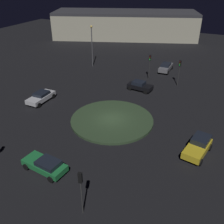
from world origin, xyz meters
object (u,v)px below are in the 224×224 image
at_px(car_black, 140,86).
at_px(store_building, 125,25).
at_px(car_green, 45,165).
at_px(traffic_light_west, 179,68).
at_px(car_silver, 41,97).
at_px(car_grey, 166,67).
at_px(traffic_light_east, 81,185).
at_px(streetlamp_southwest, 92,42).
at_px(car_yellow, 198,146).
at_px(traffic_light_west_near, 150,62).

height_order(car_black, store_building, store_building).
xyz_separation_m(car_green, traffic_light_west, (-25.71, 6.75, 2.33)).
height_order(car_green, car_black, car_black).
bearing_deg(car_green, car_black, -88.22).
distance_m(car_silver, car_grey, 23.97).
distance_m(traffic_light_west, traffic_light_east, 28.38).
distance_m(streetlamp_southwest, store_building, 26.00).
xyz_separation_m(car_grey, car_yellow, (22.80, 9.37, 0.03)).
relative_size(car_yellow, traffic_light_west, 1.02).
relative_size(car_silver, traffic_light_west, 1.06).
relative_size(car_green, traffic_light_west, 1.07).
relative_size(car_black, streetlamp_southwest, 0.51).
height_order(car_grey, car_yellow, car_yellow).
bearing_deg(car_grey, streetlamp_southwest, 103.70).
distance_m(car_yellow, streetlamp_southwest, 30.50).
relative_size(traffic_light_west, store_building, 0.11).
bearing_deg(store_building, car_grey, 107.91).
height_order(traffic_light_west, store_building, store_building).
relative_size(car_silver, traffic_light_east, 1.09).
relative_size(car_silver, store_building, 0.11).
bearing_deg(car_silver, car_black, -49.20).
bearing_deg(car_black, car_grey, 88.46).
bearing_deg(car_green, traffic_light_west, -98.32).
bearing_deg(car_yellow, traffic_light_west, -150.20).
distance_m(car_black, traffic_light_west, 7.01).
distance_m(traffic_light_west, store_building, 35.33).
relative_size(car_green, car_silver, 1.01).
height_order(car_yellow, traffic_light_west_near, traffic_light_west_near).
bearing_deg(streetlamp_southwest, car_black, 60.79).
xyz_separation_m(traffic_light_east, traffic_light_west_near, (-29.01, -4.07, 0.12)).
distance_m(car_grey, streetlamp_southwest, 14.76).
xyz_separation_m(streetlamp_southwest, store_building, (-25.68, -3.85, -1.28)).
xyz_separation_m(car_green, car_silver, (-11.53, -9.82, 0.03)).
xyz_separation_m(car_green, car_yellow, (-8.85, 12.57, 0.14)).
height_order(car_silver, car_grey, car_grey).
xyz_separation_m(car_green, store_building, (-53.96, -14.46, 2.81)).
height_order(car_grey, store_building, store_building).
distance_m(car_green, traffic_light_east, 6.63).
bearing_deg(car_yellow, traffic_light_west_near, -137.15).
height_order(car_grey, traffic_light_east, traffic_light_east).
xyz_separation_m(car_green, streetlamp_southwest, (-28.28, -10.60, 4.08)).
bearing_deg(car_silver, car_green, -139.28).
height_order(car_black, traffic_light_west, traffic_light_west).
xyz_separation_m(car_grey, store_building, (-22.31, -17.66, 2.70)).
height_order(car_silver, traffic_light_west, traffic_light_west).
relative_size(car_grey, traffic_light_west, 1.05).
height_order(car_black, streetlamp_southwest, streetlamp_southwest).
distance_m(car_black, traffic_light_east, 24.46).
height_order(car_green, store_building, store_building).
height_order(car_green, traffic_light_west_near, traffic_light_west_near).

